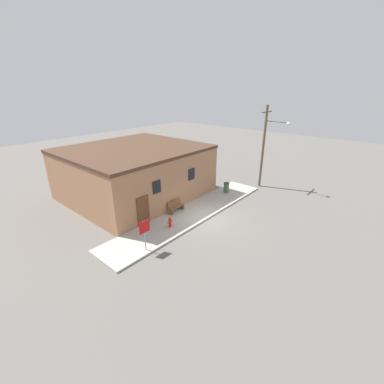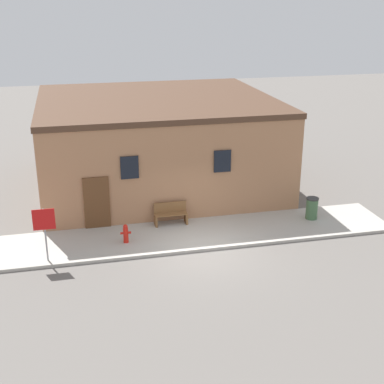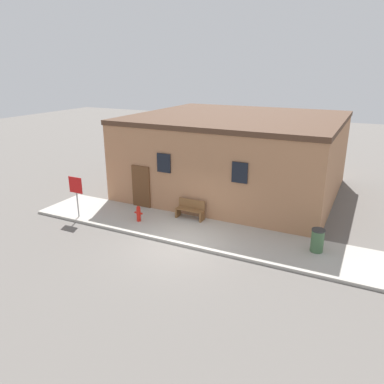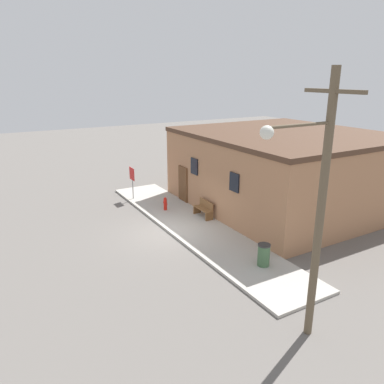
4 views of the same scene
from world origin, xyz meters
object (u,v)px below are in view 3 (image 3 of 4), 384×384
fire_hydrant (139,213)px  bench (190,210)px  trash_bin (317,240)px  stop_sign (76,189)px

fire_hydrant → bench: bench is taller
bench → trash_bin: bearing=-7.8°
bench → trash_bin: trash_bin is taller
stop_sign → fire_hydrant: bearing=16.3°
fire_hydrant → trash_bin: 7.69m
stop_sign → bench: stop_sign is taller
fire_hydrant → stop_sign: size_ratio=0.38×
stop_sign → trash_bin: 10.60m
fire_hydrant → stop_sign: (-2.80, -0.82, 0.98)m
stop_sign → trash_bin: size_ratio=2.13×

